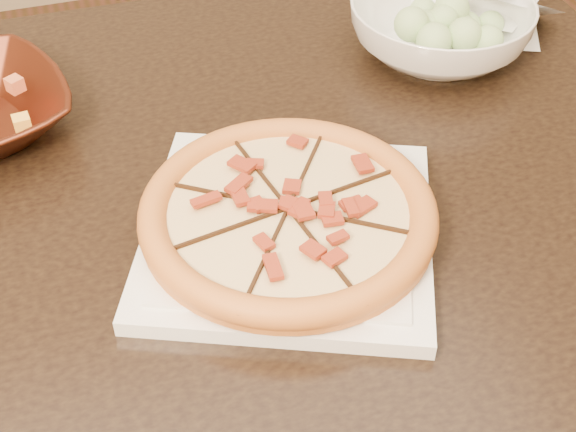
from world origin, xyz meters
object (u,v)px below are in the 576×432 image
object	(u,v)px
plate	(288,230)
pizza	(288,213)
dining_table	(165,249)
salad_bowl	(440,29)

from	to	relation	value
plate	pizza	xyz separation A→B (m)	(-0.00, 0.00, 0.02)
dining_table	plate	distance (m)	0.21
pizza	salad_bowl	distance (m)	0.42
plate	salad_bowl	distance (m)	0.42
dining_table	pizza	bearing A→B (deg)	-50.30
pizza	salad_bowl	bearing A→B (deg)	42.36
dining_table	salad_bowl	bearing A→B (deg)	19.04
dining_table	plate	size ratio (longest dim) A/B	3.53
dining_table	salad_bowl	size ratio (longest dim) A/B	5.51
dining_table	pizza	xyz separation A→B (m)	(0.11, -0.14, 0.14)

